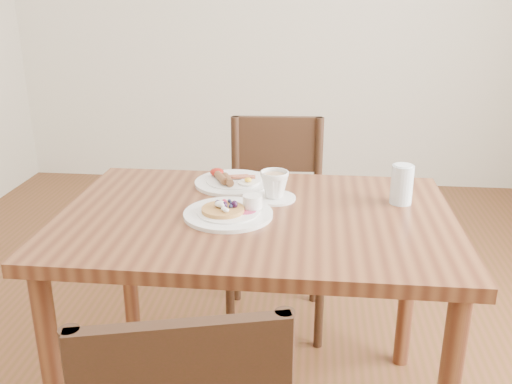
% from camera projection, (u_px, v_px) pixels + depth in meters
% --- Properties ---
extents(dining_table, '(1.20, 0.80, 0.75)m').
position_uv_depth(dining_table, '(256.00, 243.00, 1.77)').
color(dining_table, brown).
rests_on(dining_table, ground).
extents(chair_far, '(0.44, 0.44, 0.88)m').
position_uv_depth(chair_far, '(276.00, 213.00, 2.42)').
color(chair_far, '#351A13').
rests_on(chair_far, ground).
extents(pancake_plate, '(0.27, 0.27, 0.06)m').
position_uv_depth(pancake_plate, '(230.00, 211.00, 1.72)').
color(pancake_plate, white).
rests_on(pancake_plate, dining_table).
extents(breakfast_plate, '(0.27, 0.27, 0.04)m').
position_uv_depth(breakfast_plate, '(232.00, 181.00, 1.99)').
color(breakfast_plate, white).
rests_on(breakfast_plate, dining_table).
extents(teacup_saucer, '(0.14, 0.14, 0.09)m').
position_uv_depth(teacup_saucer, '(274.00, 186.00, 1.84)').
color(teacup_saucer, white).
rests_on(teacup_saucer, dining_table).
extents(water_glass, '(0.07, 0.07, 0.13)m').
position_uv_depth(water_glass, '(402.00, 185.00, 1.80)').
color(water_glass, silver).
rests_on(water_glass, dining_table).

